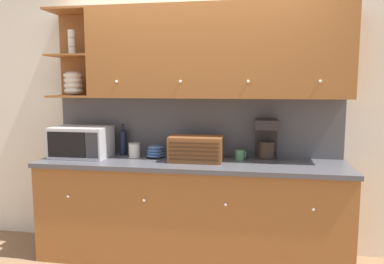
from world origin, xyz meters
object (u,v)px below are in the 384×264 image
Objects in this scene: bowl_stack_on_counter at (156,152)px; mug at (240,155)px; wine_bottle at (123,141)px; coffee_maker at (266,139)px; bread_box at (196,149)px; storage_canister at (134,150)px; microwave at (82,142)px.

mug is (0.79, 0.03, -0.01)m from bowl_stack_on_counter.
wine_bottle is 2.92× the size of mug.
bowl_stack_on_counter is at bearing -177.31° from coffee_maker.
coffee_maker reaches higher than bowl_stack_on_counter.
bread_box is at bearing -161.58° from mug.
bread_box is 0.42m from mug.
storage_canister is 0.37× the size of coffee_maker.
mug is at bearing -3.30° from wine_bottle.
microwave is 4.97× the size of mug.
microwave is 1.70× the size of wine_bottle.
wine_bottle is 0.20m from storage_canister.
wine_bottle is 1.15m from mug.
microwave is at bearing -173.50° from bowl_stack_on_counter.
coffee_maker is (1.38, -0.05, 0.06)m from wine_bottle.
bowl_stack_on_counter is at bearing 166.21° from bread_box.
bread_box is 0.64m from coffee_maker.
storage_canister is at bearing -177.02° from bowl_stack_on_counter.
wine_bottle is at bearing 27.10° from microwave.
storage_canister is (0.15, -0.11, -0.07)m from wine_bottle.
storage_canister reaches higher than mug.
storage_canister is 1.00m from mug.
mug is at bearing 2.43° from storage_canister.
wine_bottle is 0.38m from bowl_stack_on_counter.
coffee_maker reaches higher than storage_canister.
bowl_stack_on_counter is at bearing 2.98° from storage_canister.
bread_box is at bearing -13.79° from bowl_stack_on_counter.
wine_bottle is at bearing 177.94° from coffee_maker.
coffee_maker is (1.23, 0.06, 0.12)m from storage_canister.
coffee_maker is at bearing 2.69° from bowl_stack_on_counter.
microwave is at bearing 179.05° from bread_box.
mug is (1.00, 0.04, -0.02)m from storage_canister.
microwave reaches higher than mug.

